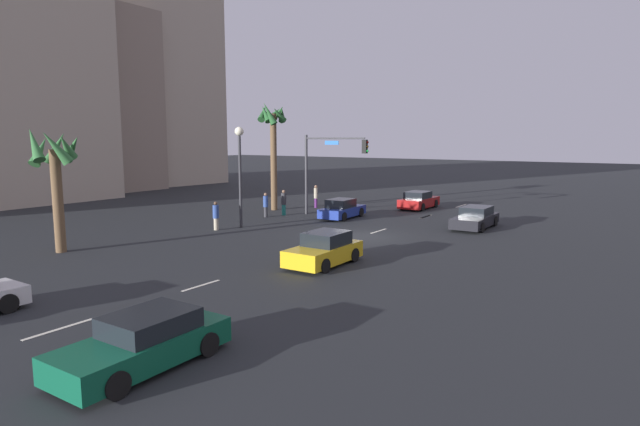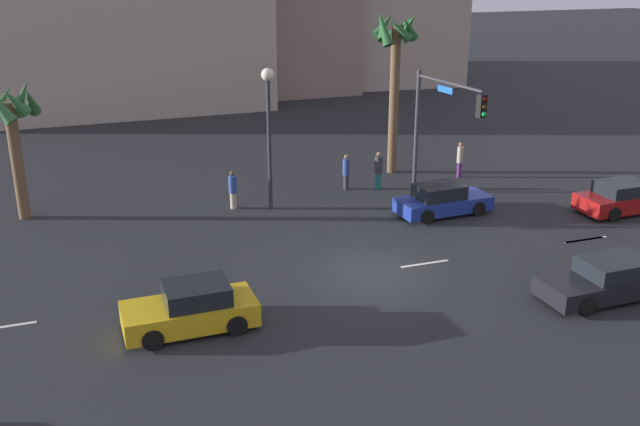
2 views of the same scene
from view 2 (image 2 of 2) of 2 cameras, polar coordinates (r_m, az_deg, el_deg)
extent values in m
plane|color=#232628|center=(26.16, 4.16, -4.68)|extent=(220.00, 220.00, 0.00)
cube|color=silver|center=(24.44, -23.83, -8.28)|extent=(1.90, 0.14, 0.01)
cube|color=silver|center=(24.57, -8.85, -6.55)|extent=(2.33, 0.14, 0.01)
cube|color=silver|center=(27.02, 8.34, -4.01)|extent=(1.93, 0.14, 0.01)
cube|color=silver|center=(30.89, 20.38, -1.99)|extent=(2.02, 0.14, 0.01)
cube|color=silver|center=(30.84, 20.26, -2.01)|extent=(1.84, 0.14, 0.01)
cube|color=maroon|center=(34.78, 23.12, 0.92)|extent=(4.44, 1.87, 0.70)
cube|color=black|center=(34.42, 22.93, 1.85)|extent=(2.14, 1.63, 0.54)
cylinder|color=black|center=(36.34, 23.77, 1.28)|extent=(0.64, 0.23, 0.64)
cylinder|color=black|center=(34.55, 20.46, 0.82)|extent=(0.64, 0.23, 0.64)
cylinder|color=black|center=(33.34, 22.32, -0.09)|extent=(0.64, 0.23, 0.64)
cube|color=black|center=(25.87, 21.79, -5.27)|extent=(4.67, 1.86, 0.63)
cube|color=black|center=(25.81, 22.42, -3.97)|extent=(2.25, 1.61, 0.55)
cylinder|color=black|center=(24.47, 20.48, -6.95)|extent=(0.64, 0.23, 0.64)
cylinder|color=black|center=(25.62, 18.08, -5.43)|extent=(0.64, 0.23, 0.64)
cylinder|color=black|center=(27.41, 22.86, -4.37)|extent=(0.64, 0.23, 0.64)
cube|color=gold|center=(22.42, -10.32, -7.87)|extent=(4.05, 1.86, 0.72)
cube|color=black|center=(22.17, -9.80, -6.28)|extent=(1.96, 1.61, 0.59)
cylinder|color=black|center=(21.64, -13.16, -9.78)|extent=(0.64, 0.23, 0.64)
cylinder|color=black|center=(23.13, -13.74, -7.79)|extent=(0.64, 0.23, 0.64)
cylinder|color=black|center=(21.99, -6.64, -8.85)|extent=(0.64, 0.23, 0.64)
cylinder|color=black|center=(23.46, -7.66, -6.96)|extent=(0.64, 0.23, 0.64)
cube|color=navy|center=(32.14, 9.79, 0.73)|extent=(4.31, 1.93, 0.63)
cube|color=black|center=(31.82, 9.46, 1.71)|extent=(2.11, 1.60, 0.60)
cylinder|color=black|center=(33.51, 10.94, 1.16)|extent=(0.65, 0.26, 0.64)
cylinder|color=black|center=(32.28, 12.48, 0.33)|extent=(0.65, 0.26, 0.64)
cylinder|color=black|center=(32.18, 7.05, 0.60)|extent=(0.65, 0.26, 0.64)
cylinder|color=black|center=(30.90, 8.50, -0.29)|extent=(0.65, 0.26, 0.64)
cylinder|color=#38383D|center=(34.36, 7.68, 6.36)|extent=(0.20, 0.20, 5.87)
cylinder|color=#38383D|center=(31.93, 10.21, 10.13)|extent=(0.61, 4.68, 0.12)
cube|color=black|center=(30.19, 12.72, 8.30)|extent=(0.35, 0.35, 0.95)
sphere|color=#360503|center=(30.00, 12.97, 8.79)|extent=(0.20, 0.20, 0.20)
sphere|color=#392605|center=(30.05, 12.93, 8.23)|extent=(0.20, 0.20, 0.20)
sphere|color=green|center=(30.11, 12.89, 7.67)|extent=(0.20, 0.20, 0.20)
cube|color=#1959B2|center=(32.18, 9.93, 9.64)|extent=(0.16, 1.10, 0.28)
cylinder|color=#2D2D33|center=(31.73, -4.04, 5.27)|extent=(0.18, 0.18, 5.77)
sphere|color=#F2EACC|center=(31.09, -4.18, 10.92)|extent=(0.56, 0.56, 0.56)
cylinder|color=#B2A58C|center=(32.66, -6.91, 0.99)|extent=(0.39, 0.39, 0.74)
cylinder|color=#2D478C|center=(32.42, -6.96, 2.29)|extent=(0.52, 0.52, 0.81)
sphere|color=brown|center=(32.27, -7.00, 3.16)|extent=(0.22, 0.22, 0.22)
cylinder|color=#59266B|center=(37.75, 11.01, 3.38)|extent=(0.23, 0.23, 0.78)
cylinder|color=#B2A58C|center=(37.53, 11.09, 4.57)|extent=(0.31, 0.31, 0.85)
sphere|color=#8C664C|center=(37.40, 11.14, 5.37)|extent=(0.23, 0.23, 0.23)
cylinder|color=#333338|center=(35.14, 2.09, 2.48)|extent=(0.31, 0.31, 0.73)
cylinder|color=#2D478C|center=(34.92, 2.11, 3.68)|extent=(0.41, 0.41, 0.80)
sphere|color=#8C664C|center=(34.79, 2.12, 4.49)|extent=(0.22, 0.22, 0.22)
cylinder|color=#1E7266|center=(35.29, 4.65, 2.54)|extent=(0.33, 0.33, 0.78)
cylinder|color=#333338|center=(35.06, 4.69, 3.83)|extent=(0.44, 0.44, 0.86)
sphere|color=#8C664C|center=(34.91, 4.71, 4.68)|extent=(0.23, 0.23, 0.23)
cylinder|color=brown|center=(33.18, -22.94, 3.78)|extent=(0.51, 0.51, 5.09)
cone|color=#2D6633|center=(32.48, -22.04, 8.29)|extent=(0.76, 1.75, 1.54)
cone|color=#2D6633|center=(33.29, -22.65, 8.46)|extent=(1.39, 1.21, 1.76)
cone|color=#2D6633|center=(33.39, -23.99, 8.07)|extent=(1.50, 1.07, 1.59)
cone|color=#2D6633|center=(32.03, -23.10, 8.14)|extent=(1.36, 1.05, 1.37)
cylinder|color=brown|center=(37.36, 5.90, 8.79)|extent=(0.50, 0.50, 7.51)
cone|color=#235628|center=(37.26, 7.06, 14.58)|extent=(0.79, 1.46, 1.46)
cone|color=#235628|center=(37.53, 6.57, 14.52)|extent=(1.40, 1.48, 1.40)
cone|color=#235628|center=(37.37, 5.18, 14.73)|extent=(1.63, 1.11, 1.51)
cone|color=#235628|center=(36.72, 4.98, 14.52)|extent=(0.88, 1.39, 1.49)
cone|color=#235628|center=(36.23, 5.07, 14.44)|extent=(0.95, 1.42, 1.83)
cone|color=#235628|center=(36.21, 6.38, 14.29)|extent=(1.42, 0.80, 1.33)
cone|color=#235628|center=(36.53, 7.07, 14.39)|extent=(1.42, 1.25, 1.36)
camera|label=1|loc=(18.47, -80.89, -14.10)|focal=29.49mm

